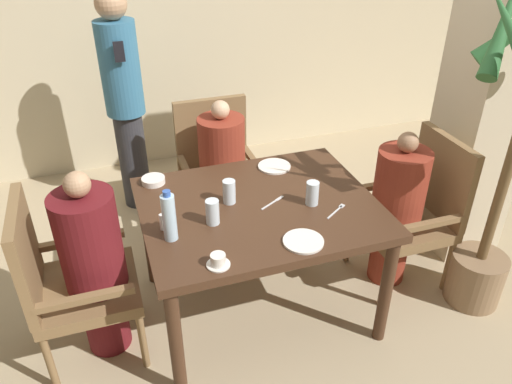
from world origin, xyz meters
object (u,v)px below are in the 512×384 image
object	(u,v)px
diner_in_right_chair	(396,208)
standing_host	(124,98)
plate_main_left	(274,166)
potted_palm	(506,175)
bowl_small	(153,180)
diner_in_far_chair	(223,172)
water_bottle	(169,217)
glass_tall_far	(229,192)
chair_far_side	(217,166)
plate_main_right	(303,241)
teacup_with_saucer	(218,261)
chair_left_side	(66,279)
diner_in_left_chair	(94,264)
glass_tall_near	(312,193)
chair_right_side	(417,207)
glass_tall_mid	(212,212)

from	to	relation	value
diner_in_right_chair	standing_host	xyz separation A→B (m)	(-1.47, 1.48, 0.37)
plate_main_left	potted_palm	bearing A→B (deg)	-34.63
bowl_small	diner_in_far_chair	bearing A→B (deg)	35.26
water_bottle	glass_tall_far	distance (m)	0.44
chair_far_side	glass_tall_far	distance (m)	0.93
diner_in_far_chair	plate_main_right	world-z (taller)	diner_in_far_chair
diner_in_right_chair	water_bottle	size ratio (longest dim) A/B	3.85
teacup_with_saucer	glass_tall_far	size ratio (longest dim) A/B	0.82
diner_in_right_chair	plate_main_right	distance (m)	0.93
chair_left_side	bowl_small	size ratio (longest dim) A/B	7.16
diner_in_left_chair	glass_tall_near	world-z (taller)	diner_in_left_chair
bowl_small	teacup_with_saucer	bearing A→B (deg)	-78.77
water_bottle	standing_host	bearing A→B (deg)	91.44
chair_left_side	water_bottle	bearing A→B (deg)	-15.92
water_bottle	chair_right_side	bearing A→B (deg)	5.63
chair_left_side	diner_in_left_chair	world-z (taller)	diner_in_left_chair
diner_in_right_chair	standing_host	world-z (taller)	standing_host
glass_tall_far	chair_left_side	bearing A→B (deg)	-175.35
glass_tall_near	glass_tall_far	xyz separation A→B (m)	(-0.43, 0.16, 0.00)
standing_host	bowl_small	size ratio (longest dim) A/B	12.36
bowl_small	water_bottle	xyz separation A→B (m)	(0.00, -0.58, 0.11)
plate_main_left	glass_tall_mid	world-z (taller)	glass_tall_mid
diner_in_left_chair	chair_far_side	world-z (taller)	diner_in_left_chair
chair_left_side	glass_tall_mid	bearing A→B (deg)	-6.71
teacup_with_saucer	glass_tall_far	distance (m)	0.55
diner_in_far_chair	glass_tall_mid	bearing A→B (deg)	-108.01
bowl_small	chair_far_side	bearing A→B (deg)	44.98
diner_in_right_chair	teacup_with_saucer	xyz separation A→B (m)	(-1.26, -0.43, 0.24)
chair_right_side	glass_tall_far	world-z (taller)	chair_right_side
diner_in_left_chair	diner_in_far_chair	world-z (taller)	diner_in_left_chair
diner_in_right_chair	potted_palm	size ratio (longest dim) A/B	0.53
teacup_with_saucer	glass_tall_near	size ratio (longest dim) A/B	0.82
diner_in_right_chair	glass_tall_near	bearing A→B (deg)	-172.20
plate_main_left	chair_right_side	bearing A→B (deg)	-24.32
chair_right_side	plate_main_left	size ratio (longest dim) A/B	4.82
bowl_small	glass_tall_near	distance (m)	0.95
glass_tall_mid	potted_palm	bearing A→B (deg)	-9.88
bowl_small	diner_in_left_chair	bearing A→B (deg)	-133.08
bowl_small	water_bottle	bearing A→B (deg)	-89.90
chair_left_side	plate_main_left	bearing A→B (deg)	16.22
chair_far_side	teacup_with_saucer	bearing A→B (deg)	-104.24
chair_right_side	standing_host	world-z (taller)	standing_host
potted_palm	glass_tall_near	world-z (taller)	potted_palm
diner_in_right_chair	bowl_small	size ratio (longest dim) A/B	7.75
glass_tall_near	water_bottle	bearing A→B (deg)	-175.03
chair_left_side	teacup_with_saucer	size ratio (longest dim) A/B	8.78
chair_far_side	diner_in_left_chair	bearing A→B (deg)	-134.17
standing_host	glass_tall_mid	size ratio (longest dim) A/B	12.51
chair_left_side	plate_main_right	distance (m)	1.25
plate_main_left	glass_tall_mid	distance (m)	0.70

